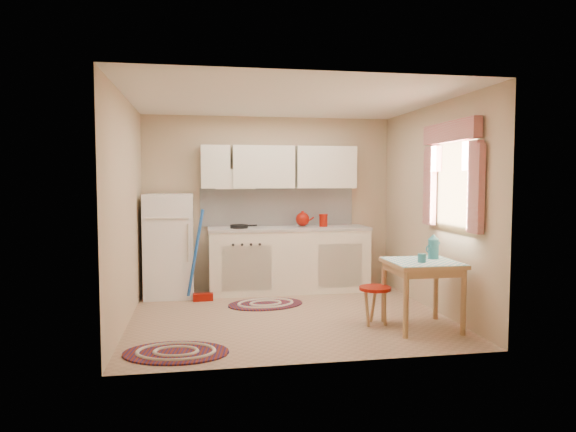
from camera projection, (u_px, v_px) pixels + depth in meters
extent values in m
plane|color=#A28367|center=(288.00, 315.00, 6.02)|extent=(3.60, 3.60, 0.00)
cube|color=silver|center=(288.00, 100.00, 5.85)|extent=(3.60, 3.20, 0.04)
cube|color=tan|center=(269.00, 203.00, 7.51)|extent=(3.60, 0.04, 2.50)
cube|color=tan|center=(319.00, 220.00, 4.36)|extent=(3.60, 0.04, 2.50)
cube|color=tan|center=(126.00, 211.00, 5.63)|extent=(0.04, 3.20, 2.50)
cube|color=tan|center=(433.00, 208.00, 6.24)|extent=(0.04, 3.20, 2.50)
cube|color=white|center=(278.00, 207.00, 7.52)|extent=(2.25, 0.03, 0.55)
cube|color=white|center=(279.00, 167.00, 7.33)|extent=(2.25, 0.33, 0.60)
cube|color=white|center=(454.00, 183.00, 5.67)|extent=(0.04, 0.85, 0.95)
cube|color=white|center=(169.00, 245.00, 6.96)|extent=(0.65, 0.60, 1.40)
cube|color=white|center=(289.00, 261.00, 7.31)|extent=(2.25, 0.60, 0.88)
cube|color=#B1AEA8|center=(289.00, 228.00, 7.28)|extent=(2.27, 0.62, 0.04)
cylinder|color=black|center=(239.00, 226.00, 7.11)|extent=(0.31, 0.31, 0.05)
cylinder|color=#8B0F05|center=(323.00, 221.00, 7.36)|extent=(0.14, 0.14, 0.16)
cube|color=tan|center=(422.00, 295.00, 5.48)|extent=(0.72, 0.72, 0.72)
cylinder|color=#8B0F05|center=(375.00, 306.00, 5.62)|extent=(0.40, 0.40, 0.42)
cylinder|color=teal|center=(422.00, 258.00, 5.35)|extent=(0.09, 0.09, 0.10)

